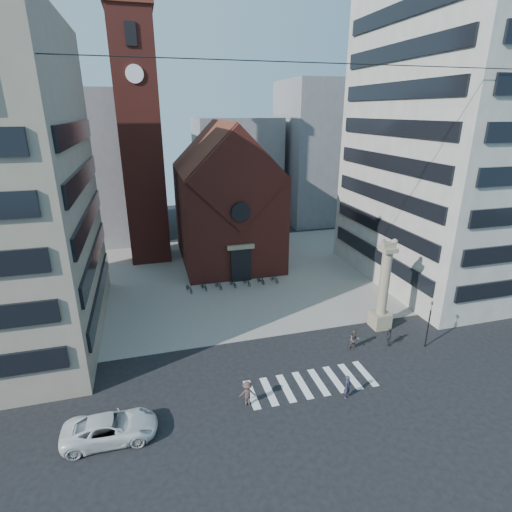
{
  "coord_description": "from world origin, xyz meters",
  "views": [
    {
      "loc": [
        -9.95,
        -25.64,
        19.13
      ],
      "look_at": [
        -0.62,
        8.0,
        6.37
      ],
      "focal_mm": 28.0,
      "sensor_mm": 36.0,
      "label": 1
    }
  ],
  "objects_px": {
    "lion_column": "(383,293)",
    "pedestrian_1": "(354,340)",
    "pedestrian_2": "(389,337)",
    "scooter_0": "(189,288)",
    "traffic_light": "(429,323)",
    "white_car": "(110,428)",
    "pedestrian_0": "(348,387)"
  },
  "relations": [
    {
      "from": "scooter_0",
      "to": "white_car",
      "type": "bearing_deg",
      "value": -126.96
    },
    {
      "from": "scooter_0",
      "to": "pedestrian_2",
      "type": "bearing_deg",
      "value": -62.89
    },
    {
      "from": "lion_column",
      "to": "scooter_0",
      "type": "xyz_separation_m",
      "value": [
        -16.32,
        12.48,
        -2.97
      ]
    },
    {
      "from": "white_car",
      "to": "pedestrian_1",
      "type": "height_order",
      "value": "pedestrian_1"
    },
    {
      "from": "pedestrian_2",
      "to": "pedestrian_1",
      "type": "bearing_deg",
      "value": 99.73
    },
    {
      "from": "traffic_light",
      "to": "pedestrian_2",
      "type": "bearing_deg",
      "value": 162.28
    },
    {
      "from": "traffic_light",
      "to": "scooter_0",
      "type": "height_order",
      "value": "traffic_light"
    },
    {
      "from": "pedestrian_0",
      "to": "pedestrian_1",
      "type": "height_order",
      "value": "pedestrian_1"
    },
    {
      "from": "lion_column",
      "to": "traffic_light",
      "type": "bearing_deg",
      "value": -63.54
    },
    {
      "from": "traffic_light",
      "to": "pedestrian_1",
      "type": "distance_m",
      "value": 6.42
    },
    {
      "from": "pedestrian_1",
      "to": "pedestrian_2",
      "type": "height_order",
      "value": "pedestrian_1"
    },
    {
      "from": "traffic_light",
      "to": "pedestrian_0",
      "type": "bearing_deg",
      "value": -156.94
    },
    {
      "from": "white_car",
      "to": "pedestrian_0",
      "type": "relative_size",
      "value": 3.19
    },
    {
      "from": "traffic_light",
      "to": "scooter_0",
      "type": "distance_m",
      "value": 24.7
    },
    {
      "from": "lion_column",
      "to": "pedestrian_1",
      "type": "bearing_deg",
      "value": -146.78
    },
    {
      "from": "pedestrian_0",
      "to": "lion_column",
      "type": "bearing_deg",
      "value": 10.15
    },
    {
      "from": "traffic_light",
      "to": "white_car",
      "type": "bearing_deg",
      "value": -171.93
    },
    {
      "from": "traffic_light",
      "to": "white_car",
      "type": "height_order",
      "value": "traffic_light"
    },
    {
      "from": "lion_column",
      "to": "pedestrian_0",
      "type": "bearing_deg",
      "value": -133.2
    },
    {
      "from": "traffic_light",
      "to": "scooter_0",
      "type": "bearing_deg",
      "value": 138.02
    },
    {
      "from": "lion_column",
      "to": "pedestrian_2",
      "type": "distance_m",
      "value": 4.14
    },
    {
      "from": "lion_column",
      "to": "white_car",
      "type": "relative_size",
      "value": 1.54
    },
    {
      "from": "pedestrian_0",
      "to": "pedestrian_2",
      "type": "relative_size",
      "value": 1.06
    },
    {
      "from": "pedestrian_1",
      "to": "pedestrian_2",
      "type": "distance_m",
      "value": 3.15
    },
    {
      "from": "traffic_light",
      "to": "white_car",
      "type": "distance_m",
      "value": 25.7
    },
    {
      "from": "white_car",
      "to": "scooter_0",
      "type": "bearing_deg",
      "value": -18.51
    },
    {
      "from": "lion_column",
      "to": "scooter_0",
      "type": "height_order",
      "value": "lion_column"
    },
    {
      "from": "pedestrian_1",
      "to": "pedestrian_2",
      "type": "bearing_deg",
      "value": 2.4
    },
    {
      "from": "white_car",
      "to": "pedestrian_1",
      "type": "bearing_deg",
      "value": -74.81
    },
    {
      "from": "pedestrian_1",
      "to": "scooter_0",
      "type": "bearing_deg",
      "value": 137.16
    },
    {
      "from": "pedestrian_1",
      "to": "scooter_0",
      "type": "distance_m",
      "value": 19.47
    },
    {
      "from": "lion_column",
      "to": "white_car",
      "type": "bearing_deg",
      "value": -162.01
    }
  ]
}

